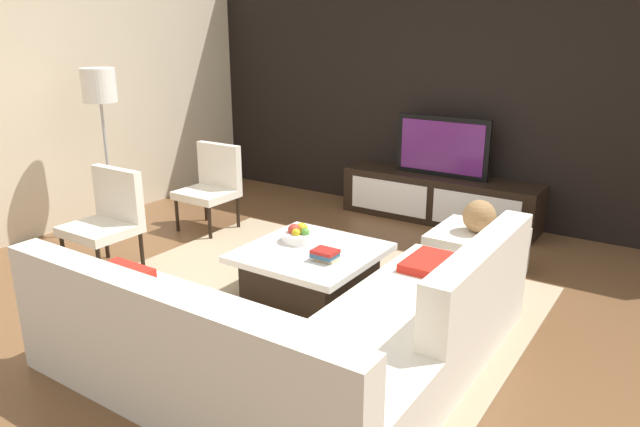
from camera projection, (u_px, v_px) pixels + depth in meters
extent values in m
plane|color=brown|center=(314.00, 302.00, 4.52)|extent=(14.00, 14.00, 0.00)
cube|color=black|center=(457.00, 88.00, 6.23)|extent=(6.40, 0.12, 2.80)
cube|color=beige|center=(63.00, 91.00, 5.94)|extent=(0.12, 5.20, 2.80)
cube|color=tan|center=(304.00, 299.00, 4.57)|extent=(3.28, 2.63, 0.01)
cube|color=black|center=(439.00, 198.00, 6.34)|extent=(2.12, 0.48, 0.50)
cube|color=white|center=(388.00, 197.00, 6.40)|extent=(0.90, 0.01, 0.35)
cube|color=white|center=(475.00, 212.00, 5.89)|extent=(0.90, 0.01, 0.35)
cube|color=black|center=(442.00, 147.00, 6.17)|extent=(1.01, 0.05, 0.63)
cube|color=#591E66|center=(441.00, 147.00, 6.15)|extent=(0.91, 0.01, 0.53)
cube|color=silver|center=(214.00, 365.00, 3.32)|extent=(2.39, 0.85, 0.40)
cube|color=silver|center=(163.00, 326.00, 2.93)|extent=(2.39, 0.18, 0.39)
cube|color=silver|center=(426.00, 319.00, 3.84)|extent=(0.85, 1.49, 0.40)
cube|color=silver|center=(481.00, 274.00, 3.54)|extent=(0.18, 1.49, 0.39)
cube|color=red|center=(125.00, 285.00, 3.60)|extent=(0.36, 0.20, 0.22)
cube|color=red|center=(450.00, 267.00, 4.06)|extent=(0.60, 0.44, 0.06)
cube|color=black|center=(311.00, 275.00, 4.60)|extent=(0.79, 0.80, 0.33)
cube|color=white|center=(311.00, 253.00, 4.54)|extent=(0.99, 1.00, 0.05)
cylinder|color=black|center=(63.00, 252.00, 4.99)|extent=(0.04, 0.04, 0.38)
cylinder|color=black|center=(99.00, 265.00, 4.74)|extent=(0.04, 0.04, 0.38)
cylinder|color=black|center=(106.00, 238.00, 5.33)|extent=(0.04, 0.04, 0.38)
cylinder|color=black|center=(142.00, 249.00, 5.08)|extent=(0.04, 0.04, 0.38)
cube|color=silver|center=(100.00, 230.00, 4.98)|extent=(0.56, 0.51, 0.08)
cube|color=silver|center=(118.00, 194.00, 5.07)|extent=(0.56, 0.08, 0.45)
cylinder|color=#A5A5AA|center=(115.00, 232.00, 6.03)|extent=(0.28, 0.28, 0.02)
cylinder|color=#A5A5AA|center=(108.00, 169.00, 5.83)|extent=(0.03, 0.03, 1.30)
cylinder|color=white|center=(99.00, 85.00, 5.58)|extent=(0.32, 0.32, 0.32)
cube|color=silver|center=(476.00, 255.00, 4.92)|extent=(0.70, 0.70, 0.40)
cylinder|color=silver|center=(299.00, 237.00, 4.70)|extent=(0.28, 0.28, 0.07)
sphere|color=#4C8C33|center=(305.00, 232.00, 4.66)|extent=(0.07, 0.07, 0.07)
sphere|color=gold|center=(302.00, 229.00, 4.73)|extent=(0.10, 0.10, 0.10)
sphere|color=#B23326|center=(294.00, 230.00, 4.70)|extent=(0.10, 0.10, 0.10)
sphere|color=gold|center=(296.00, 233.00, 4.65)|extent=(0.07, 0.07, 0.07)
cylinder|color=black|center=(177.00, 213.00, 6.04)|extent=(0.04, 0.04, 0.38)
cylinder|color=black|center=(210.00, 221.00, 5.80)|extent=(0.04, 0.04, 0.38)
cylinder|color=black|center=(206.00, 203.00, 6.37)|extent=(0.04, 0.04, 0.38)
cylinder|color=black|center=(238.00, 210.00, 6.13)|extent=(0.04, 0.04, 0.38)
cube|color=silver|center=(207.00, 194.00, 6.03)|extent=(0.54, 0.50, 0.08)
cube|color=silver|center=(219.00, 165.00, 6.11)|extent=(0.54, 0.08, 0.45)
sphere|color=#997247|center=(479.00, 216.00, 4.82)|extent=(0.27, 0.27, 0.27)
cube|color=#CCB78C|center=(327.00, 259.00, 4.31)|extent=(0.15, 0.11, 0.03)
cube|color=#2D516B|center=(325.00, 255.00, 4.31)|extent=(0.18, 0.14, 0.03)
cube|color=maroon|center=(325.00, 251.00, 4.29)|extent=(0.18, 0.14, 0.02)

